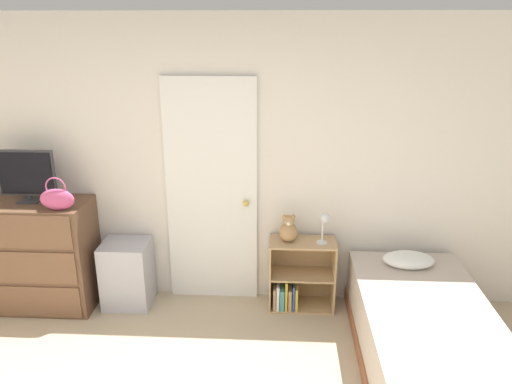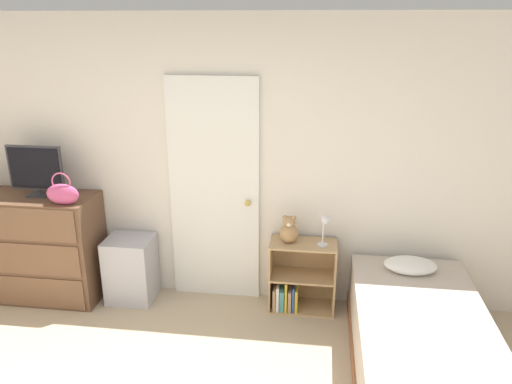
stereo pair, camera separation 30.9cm
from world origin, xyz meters
TOP-DOWN VIEW (x-y plane):
  - wall_back at (0.00, 2.31)m, footprint 10.00×0.06m
  - door_closed at (-0.15, 2.26)m, footprint 0.81×0.09m
  - dresser at (-1.71, 2.01)m, footprint 1.03×0.50m
  - tv at (-1.69, 2.04)m, footprint 0.50×0.16m
  - handbag at (-1.36, 1.85)m, footprint 0.29×0.10m
  - storage_bin at (-0.91, 2.07)m, footprint 0.42×0.38m
  - bookshelf at (0.62, 2.11)m, footprint 0.58×0.30m
  - teddy_bear at (0.54, 2.11)m, footprint 0.16×0.16m
  - desk_lamp at (0.84, 2.07)m, footprint 0.10×0.10m
  - bed at (1.56, 1.27)m, footprint 0.96×1.99m

SIDE VIEW (x-z plane):
  - bed at x=1.56m, z-range -0.05..0.56m
  - bookshelf at x=0.62m, z-range -0.06..0.59m
  - storage_bin at x=-0.91m, z-range 0.00..0.60m
  - dresser at x=-1.71m, z-range 0.00..1.00m
  - teddy_bear at x=0.54m, z-range 0.63..0.88m
  - desk_lamp at x=0.84m, z-range 0.70..0.99m
  - door_closed at x=-0.15m, z-range 0.00..2.04m
  - handbag at x=-1.36m, z-range 0.95..1.23m
  - tv at x=-1.69m, z-range 1.01..1.46m
  - wall_back at x=0.00m, z-range 0.00..2.55m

